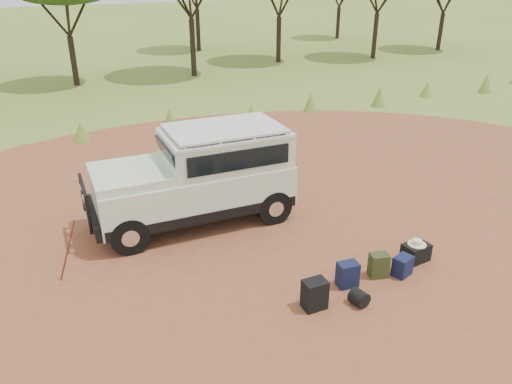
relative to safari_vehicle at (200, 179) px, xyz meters
name	(u,v)px	position (x,y,z in m)	size (l,w,h in m)	color
ground	(290,249)	(1.26, -2.05, -1.08)	(140.00, 140.00, 0.00)	olive
dirt_clearing	(290,249)	(1.26, -2.05, -1.07)	(23.00, 23.00, 0.01)	#9D4933
grass_fringe	(174,123)	(1.37, 6.62, -0.67)	(36.60, 1.60, 0.90)	olive
safari_vehicle	(200,179)	(0.00, 0.00, 0.00)	(4.68, 1.98, 2.23)	silver
walking_staff	(68,251)	(-3.09, -1.26, -0.42)	(0.03, 0.03, 1.39)	maroon
backpack_black	(315,295)	(0.68, -3.98, -0.80)	(0.41, 0.30, 0.56)	black
backpack_navy	(348,275)	(1.59, -3.68, -0.83)	(0.38, 0.27, 0.50)	#131B3D
backpack_olive	(379,265)	(2.32, -3.68, -0.83)	(0.36, 0.26, 0.49)	#2E3A1B
duffel_navy	(403,266)	(2.77, -3.84, -0.87)	(0.37, 0.27, 0.41)	#131B3D
hard_case	(416,252)	(3.37, -3.55, -0.89)	(0.53, 0.38, 0.38)	black
stuff_sack	(359,298)	(1.45, -4.25, -0.93)	(0.29, 0.29, 0.29)	black
safari_hat	(417,243)	(3.37, -3.55, -0.66)	(0.37, 0.37, 0.11)	beige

